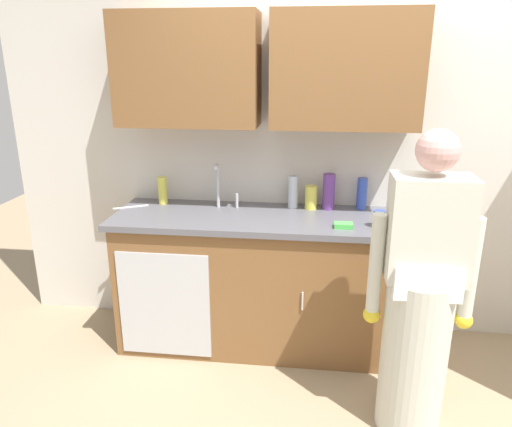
{
  "coord_description": "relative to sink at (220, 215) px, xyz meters",
  "views": [
    {
      "loc": [
        -0.23,
        -2.26,
        1.92
      ],
      "look_at": [
        -0.57,
        0.55,
        1.0
      ],
      "focal_mm": 33.6,
      "sensor_mm": 36.0,
      "label": 1
    }
  ],
  "objects": [
    {
      "name": "countertop",
      "position": [
        0.28,
        -0.01,
        -0.01
      ],
      "size": [
        1.96,
        0.66,
        0.04
      ],
      "primitive_type": "cube",
      "color": "#595960",
      "rests_on": "counter_cabinet"
    },
    {
      "name": "sink",
      "position": [
        0.0,
        0.0,
        0.0
      ],
      "size": [
        0.5,
        0.36,
        0.35
      ],
      "color": "#B7BABF",
      "rests_on": "counter_cabinet"
    },
    {
      "name": "sponge",
      "position": [
        0.8,
        -0.19,
        0.03
      ],
      "size": [
        0.11,
        0.07,
        0.03
      ],
      "primitive_type": "cube",
      "color": "#4CBF4C",
      "rests_on": "countertop"
    },
    {
      "name": "bottle_water_short",
      "position": [
        0.6,
        0.18,
        0.1
      ],
      "size": [
        0.08,
        0.08,
        0.16
      ],
      "primitive_type": "cylinder",
      "color": "#D8D14C",
      "rests_on": "countertop"
    },
    {
      "name": "bottle_dish_liquid",
      "position": [
        0.47,
        0.19,
        0.13
      ],
      "size": [
        0.07,
        0.07,
        0.22
      ],
      "primitive_type": "cylinder",
      "color": "silver",
      "rests_on": "countertop"
    },
    {
      "name": "bottle_cleaner_spray",
      "position": [
        -0.44,
        0.18,
        0.11
      ],
      "size": [
        0.06,
        0.06,
        0.19
      ],
      "primitive_type": "cylinder",
      "color": "#D8D14C",
      "rests_on": "countertop"
    },
    {
      "name": "person_at_sink",
      "position": [
        1.16,
        -0.73,
        -0.23
      ],
      "size": [
        0.55,
        0.34,
        1.62
      ],
      "color": "white",
      "rests_on": "ground"
    },
    {
      "name": "bottle_water_tall",
      "position": [
        0.94,
        0.21,
        0.12
      ],
      "size": [
        0.07,
        0.07,
        0.22
      ],
      "primitive_type": "cylinder",
      "color": "#334CB2",
      "rests_on": "countertop"
    },
    {
      "name": "ground_plane",
      "position": [
        0.83,
        -0.71,
        -0.93
      ],
      "size": [
        9.0,
        9.0,
        0.0
      ],
      "primitive_type": "plane",
      "color": "#998466"
    },
    {
      "name": "bottle_soap",
      "position": [
        0.71,
        0.19,
        0.14
      ],
      "size": [
        0.08,
        0.08,
        0.24
      ],
      "primitive_type": "cylinder",
      "color": "#66388C",
      "rests_on": "countertop"
    },
    {
      "name": "kitchen_wall_with_uppers",
      "position": [
        0.7,
        0.29,
        0.55
      ],
      "size": [
        4.8,
        0.44,
        2.7
      ],
      "color": "beige",
      "rests_on": "ground"
    },
    {
      "name": "knife_on_counter",
      "position": [
        -0.64,
        0.06,
        0.02
      ],
      "size": [
        0.22,
        0.13,
        0.01
      ],
      "primitive_type": "cube",
      "rotation": [
        0.0,
        0.0,
        3.64
      ],
      "color": "silver",
      "rests_on": "countertop"
    },
    {
      "name": "cup_by_sink",
      "position": [
        1.01,
        -0.15,
        0.07
      ],
      "size": [
        0.08,
        0.08,
        0.1
      ],
      "primitive_type": "cylinder",
      "color": "#33478C",
      "rests_on": "countertop"
    },
    {
      "name": "counter_cabinet",
      "position": [
        0.28,
        -0.01,
        -0.48
      ],
      "size": [
        1.9,
        0.62,
        0.9
      ],
      "color": "brown",
      "rests_on": "ground"
    }
  ]
}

